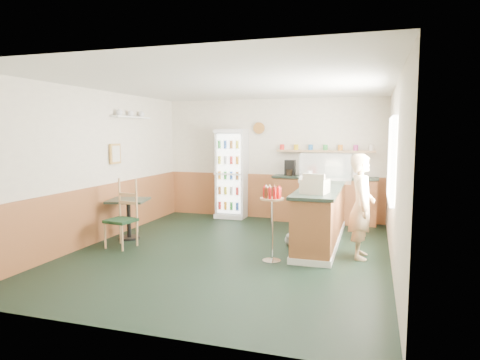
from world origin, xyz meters
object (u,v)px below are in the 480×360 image
at_px(drinks_fridge, 231,174).
at_px(cafe_table, 129,211).
at_px(cash_register, 315,186).
at_px(display_case, 326,168).
at_px(condiment_stand, 272,211).
at_px(cafe_chair, 124,211).
at_px(shopkeeper, 362,206).

bearing_deg(drinks_fridge, cafe_table, -115.00).
xyz_separation_m(cash_register, cafe_table, (-3.40, 0.14, -0.60)).
relative_size(display_case, cafe_table, 1.19).
height_order(condiment_stand, cafe_chair, cafe_chair).
height_order(drinks_fridge, shopkeeper, drinks_fridge).
height_order(shopkeeper, cafe_table, shopkeeper).
relative_size(shopkeeper, condiment_stand, 1.43).
xyz_separation_m(cash_register, condiment_stand, (-0.58, -0.44, -0.34)).
bearing_deg(cafe_chair, display_case, 38.56).
bearing_deg(shopkeeper, drinks_fridge, 47.25).
bearing_deg(drinks_fridge, display_case, -25.88).
distance_m(condiment_stand, cafe_chair, 2.64).
bearing_deg(cafe_chair, condiment_stand, 5.89).
height_order(display_case, shopkeeper, shopkeeper).
xyz_separation_m(drinks_fridge, cafe_table, (-1.16, -2.48, -0.50)).
bearing_deg(cafe_table, cash_register, -2.44).
relative_size(drinks_fridge, cafe_chair, 1.75).
relative_size(drinks_fridge, shopkeeper, 1.25).
distance_m(shopkeeper, cafe_chair, 3.94).
xyz_separation_m(drinks_fridge, shopkeeper, (2.94, -2.46, -0.20)).
distance_m(cash_register, shopkeeper, 0.78).
bearing_deg(display_case, cafe_table, -157.73).
bearing_deg(condiment_stand, cafe_chair, 177.36).
height_order(drinks_fridge, cafe_table, drinks_fridge).
distance_m(shopkeeper, condiment_stand, 1.41).
bearing_deg(cafe_chair, shopkeeper, 15.55).
relative_size(drinks_fridge, condiment_stand, 1.79).
relative_size(display_case, cafe_chair, 0.83).
relative_size(shopkeeper, cafe_chair, 1.40).
bearing_deg(condiment_stand, display_case, 73.75).
height_order(cash_register, condiment_stand, cash_register).
relative_size(display_case, cash_register, 2.41).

